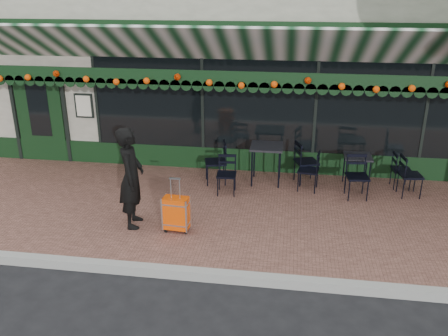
# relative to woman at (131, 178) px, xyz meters

# --- Properties ---
(ground) EXTENTS (80.00, 80.00, 0.00)m
(ground) POSITION_rel_woman_xyz_m (1.69, -1.15, -1.02)
(ground) COLOR black
(ground) RESTS_ON ground
(sidewalk) EXTENTS (18.00, 4.00, 0.15)m
(sidewalk) POSITION_rel_woman_xyz_m (1.69, 0.85, -0.95)
(sidewalk) COLOR brown
(sidewalk) RESTS_ON ground
(curb) EXTENTS (18.00, 0.16, 0.15)m
(curb) POSITION_rel_woman_xyz_m (1.69, -1.23, -0.95)
(curb) COLOR #9E9E99
(curb) RESTS_ON ground
(restaurant_building) EXTENTS (12.00, 9.60, 4.50)m
(restaurant_building) POSITION_rel_woman_xyz_m (1.69, 6.69, 1.25)
(restaurant_building) COLOR gray
(restaurant_building) RESTS_ON ground
(woman) EXTENTS (0.52, 0.70, 1.75)m
(woman) POSITION_rel_woman_xyz_m (0.00, 0.00, 0.00)
(woman) COLOR black
(woman) RESTS_ON sidewalk
(suitcase) EXTENTS (0.43, 0.26, 0.95)m
(suitcase) POSITION_rel_woman_xyz_m (0.78, -0.12, -0.55)
(suitcase) COLOR #EC4807
(suitcase) RESTS_ON sidewalk
(cafe_table_a) EXTENTS (0.54, 0.54, 0.67)m
(cafe_table_a) POSITION_rel_woman_xyz_m (3.96, 2.26, -0.27)
(cafe_table_a) COLOR black
(cafe_table_a) RESTS_ON sidewalk
(cafe_table_b) EXTENTS (0.66, 0.66, 0.81)m
(cafe_table_b) POSITION_rel_woman_xyz_m (2.13, 2.21, -0.15)
(cafe_table_b) COLOR black
(cafe_table_b) RESTS_ON sidewalk
(chair_a_left) EXTENTS (0.47, 0.47, 0.82)m
(chair_a_left) POSITION_rel_woman_xyz_m (2.99, 1.95, -0.47)
(chair_a_left) COLOR black
(chair_a_left) RESTS_ON sidewalk
(chair_a_right) EXTENTS (0.40, 0.40, 0.75)m
(chair_a_right) POSITION_rel_woman_xyz_m (4.86, 2.33, -0.50)
(chair_a_right) COLOR black
(chair_a_right) RESTS_ON sidewalk
(chair_a_front) EXTENTS (0.47, 0.47, 0.85)m
(chair_a_front) POSITION_rel_woman_xyz_m (3.91, 1.69, -0.45)
(chair_a_front) COLOR black
(chair_a_front) RESTS_ON sidewalk
(chair_a_extra) EXTENTS (0.47, 0.47, 0.83)m
(chair_a_extra) POSITION_rel_woman_xyz_m (4.95, 1.95, -0.46)
(chair_a_extra) COLOR black
(chair_a_extra) RESTS_ON sidewalk
(chair_b_left) EXTENTS (0.54, 0.54, 0.90)m
(chair_b_left) POSITION_rel_woman_xyz_m (1.09, 2.04, -0.43)
(chair_b_left) COLOR black
(chair_b_left) RESTS_ON sidewalk
(chair_b_right) EXTENTS (0.57, 0.57, 0.90)m
(chair_b_right) POSITION_rel_woman_xyz_m (2.95, 2.31, -0.42)
(chair_b_right) COLOR black
(chair_b_right) RESTS_ON sidewalk
(chair_b_front) EXTENTS (0.41, 0.41, 0.78)m
(chair_b_front) POSITION_rel_woman_xyz_m (1.39, 1.52, -0.48)
(chair_b_front) COLOR black
(chair_b_front) RESTS_ON sidewalk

